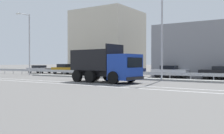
{
  "coord_description": "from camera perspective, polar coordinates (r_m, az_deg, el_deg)",
  "views": [
    {
      "loc": [
        14.82,
        -22.41,
        1.76
      ],
      "look_at": [
        0.62,
        -0.83,
        1.31
      ],
      "focal_mm": 42.0,
      "sensor_mm": 36.0,
      "label": 1
    }
  ],
  "objects": [
    {
      "name": "parked_car_5",
      "position": [
        29.45,
        22.58,
        -1.11
      ],
      "size": [
        4.29,
        2.22,
        1.38
      ],
      "rotation": [
        0.0,
        0.0,
        1.64
      ],
      "color": "black",
      "rests_on": "ground_plane"
    },
    {
      "name": "background_building_0",
      "position": [
        47.62,
        -0.87,
        5.45
      ],
      "size": [
        10.41,
        10.03,
        10.92
      ],
      "primitive_type": "cube",
      "color": "beige",
      "rests_on": "ground_plane"
    },
    {
      "name": "lane_strip_1",
      "position": [
        20.74,
        -7.16,
        -3.87
      ],
      "size": [
        48.82,
        0.16,
        0.01
      ],
      "primitive_type": "cube",
      "color": "silver",
      "rests_on": "ground_plane"
    },
    {
      "name": "dump_truck",
      "position": [
        22.89,
        0.03,
        -0.26
      ],
      "size": [
        6.73,
        3.25,
        3.34
      ],
      "rotation": [
        0.0,
        0.0,
        -1.66
      ],
      "color": "#19389E",
      "rests_on": "ground_plane"
    },
    {
      "name": "street_lamp_0",
      "position": [
        38.03,
        -17.72,
        5.36
      ],
      "size": [
        0.72,
        2.17,
        8.43
      ],
      "color": "#ADADB2",
      "rests_on": "ground_plane"
    },
    {
      "name": "median_guardrail",
      "position": [
        29.23,
        2.86,
        -1.34
      ],
      "size": [
        48.82,
        0.09,
        0.78
      ],
      "color": "#9EA0A5",
      "rests_on": "ground_plane"
    },
    {
      "name": "parked_car_3",
      "position": [
        33.45,
        3.63,
        -0.74
      ],
      "size": [
        4.12,
        2.11,
        1.46
      ],
      "rotation": [
        0.0,
        0.0,
        1.54
      ],
      "color": "navy",
      "rests_on": "ground_plane"
    },
    {
      "name": "street_lamp_1",
      "position": [
        26.16,
        10.72,
        9.14
      ],
      "size": [
        0.7,
        1.85,
        10.05
      ],
      "color": "#ADADB2",
      "rests_on": "ground_plane"
    },
    {
      "name": "parked_car_0",
      "position": [
        44.71,
        -15.51,
        -0.43
      ],
      "size": [
        4.33,
        2.12,
        1.3
      ],
      "rotation": [
        0.0,
        0.0,
        -1.52
      ],
      "color": "#A3A3A8",
      "rests_on": "ground_plane"
    },
    {
      "name": "parked_car_2",
      "position": [
        36.41,
        -4.0,
        -0.7
      ],
      "size": [
        4.15,
        1.85,
        1.36
      ],
      "rotation": [
        0.0,
        0.0,
        1.58
      ],
      "color": "#B27A14",
      "rests_on": "ground_plane"
    },
    {
      "name": "parked_car_4",
      "position": [
        30.96,
        12.49,
        -0.95
      ],
      "size": [
        4.14,
        2.08,
        1.4
      ],
      "rotation": [
        0.0,
        0.0,
        -1.52
      ],
      "color": "silver",
      "rests_on": "ground_plane"
    },
    {
      "name": "lane_strip_0",
      "position": [
        22.04,
        -4.31,
        -3.58
      ],
      "size": [
        48.82,
        0.16,
        0.01
      ],
      "primitive_type": "cube",
      "color": "silver",
      "rests_on": "ground_plane"
    },
    {
      "name": "parked_car_1",
      "position": [
        40.48,
        -10.21,
        -0.42
      ],
      "size": [
        4.3,
        1.97,
        1.53
      ],
      "rotation": [
        0.0,
        0.0,
        -1.6
      ],
      "color": "#B27A14",
      "rests_on": "ground_plane"
    },
    {
      "name": "median_road_sign",
      "position": [
        28.59,
        0.3,
        -0.38
      ],
      "size": [
        0.68,
        0.16,
        2.07
      ],
      "color": "white",
      "rests_on": "ground_plane"
    },
    {
      "name": "median_island",
      "position": [
        28.22,
        1.6,
        -2.4
      ],
      "size": [
        26.85,
        1.1,
        0.18
      ],
      "primitive_type": "cube",
      "color": "gray",
      "rests_on": "ground_plane"
    },
    {
      "name": "ground_plane",
      "position": [
        26.92,
        -0.13,
        -2.75
      ],
      "size": [
        320.0,
        320.0,
        0.0
      ],
      "primitive_type": "plane",
      "color": "#605E5B"
    }
  ]
}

